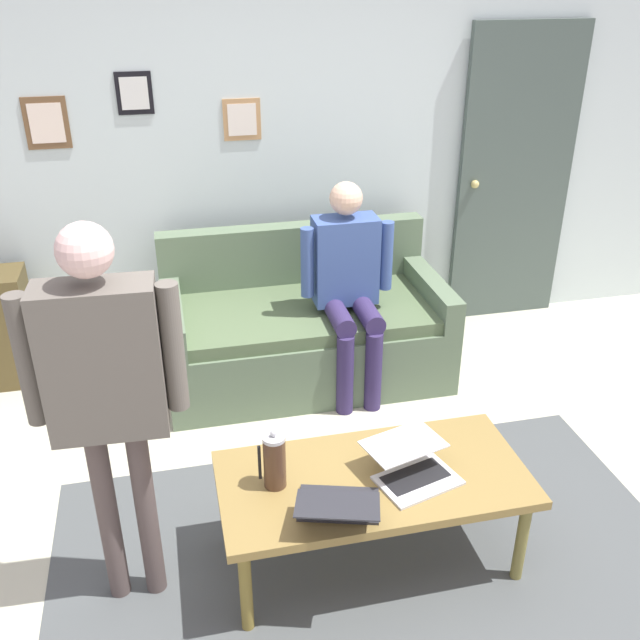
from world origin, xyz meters
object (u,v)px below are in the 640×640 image
at_px(interior_door, 514,179).
at_px(laptop_left, 338,504).
at_px(french_press, 274,461).
at_px(coffee_table, 373,484).
at_px(person_standing, 105,379).
at_px(laptop_center, 413,467).
at_px(couch, 304,329).
at_px(person_seated, 348,278).

height_order(interior_door, laptop_left, interior_door).
height_order(laptop_left, french_press, french_press).
xyz_separation_m(coffee_table, person_standing, (1.01, -0.04, 0.63)).
xyz_separation_m(coffee_table, laptop_left, (0.20, 0.18, 0.09)).
xyz_separation_m(laptop_left, french_press, (0.21, -0.22, 0.08)).
height_order(laptop_left, laptop_center, laptop_left).
bearing_deg(couch, french_press, 74.35).
height_order(coffee_table, french_press, french_press).
relative_size(coffee_table, person_standing, 0.79).
distance_m(couch, laptop_left, 1.86).
relative_size(couch, coffee_table, 1.32).
distance_m(laptop_left, person_standing, 1.00).
bearing_deg(person_seated, interior_door, -151.78).
distance_m(couch, person_seated, 0.53).
bearing_deg(person_seated, french_press, 64.02).
height_order(interior_door, couch, interior_door).
relative_size(coffee_table, laptop_left, 3.29).
distance_m(couch, person_standing, 2.05).
bearing_deg(person_standing, french_press, 179.14).
bearing_deg(laptop_left, couch, -97.47).
bearing_deg(french_press, coffee_table, 175.19).
distance_m(couch, french_press, 1.70).
distance_m(interior_door, person_seated, 1.60).
bearing_deg(laptop_left, person_standing, -15.68).
height_order(laptop_center, person_standing, person_standing).
xyz_separation_m(laptop_left, person_standing, (0.81, -0.23, 0.55)).
height_order(laptop_center, french_press, french_press).
height_order(couch, laptop_left, couch).
xyz_separation_m(interior_door, coffee_table, (1.65, 2.16, -0.61)).
bearing_deg(interior_door, french_press, 45.94).
distance_m(interior_door, couch, 1.83).
xyz_separation_m(coffee_table, french_press, (0.41, -0.03, 0.17)).
bearing_deg(coffee_table, couch, -91.40).
bearing_deg(person_standing, laptop_left, 164.32).
height_order(couch, person_seated, person_seated).
height_order(laptop_center, person_seated, person_seated).
distance_m(french_press, person_seated, 1.55).
bearing_deg(coffee_table, laptop_left, 42.57).
distance_m(person_standing, person_seated, 1.90).
xyz_separation_m(couch, coffee_table, (0.04, 1.65, 0.11)).
bearing_deg(laptop_center, coffee_table, -13.71).
bearing_deg(laptop_left, laptop_center, -157.75).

